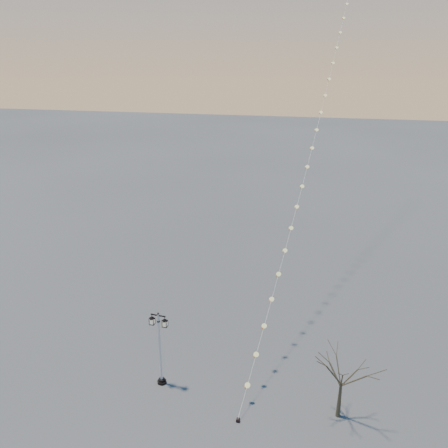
% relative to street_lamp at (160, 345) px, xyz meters
% --- Properties ---
extents(ground, '(300.00, 300.00, 0.00)m').
position_rel_street_lamp_xyz_m(ground, '(3.33, -1.26, -2.97)').
color(ground, '#454545').
rests_on(ground, ground).
extents(street_lamp, '(1.36, 0.60, 5.37)m').
position_rel_street_lamp_xyz_m(street_lamp, '(0.00, 0.00, 0.00)').
color(street_lamp, black).
rests_on(street_lamp, ground).
extents(bare_tree, '(2.67, 2.67, 4.43)m').
position_rel_street_lamp_xyz_m(bare_tree, '(11.46, -0.37, 0.10)').
color(bare_tree, '#3A3322').
rests_on(bare_tree, ground).
extents(kite_train, '(7.10, 51.91, 40.49)m').
position_rel_street_lamp_xyz_m(kite_train, '(8.91, 23.42, 17.20)').
color(kite_train, black).
rests_on(kite_train, ground).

